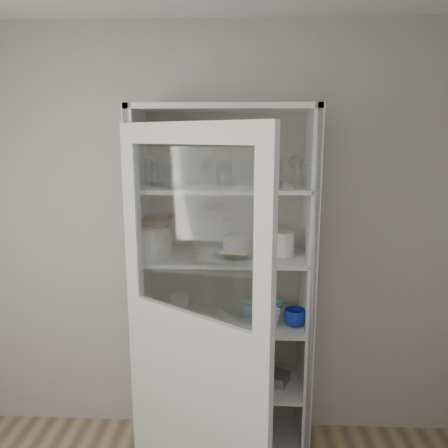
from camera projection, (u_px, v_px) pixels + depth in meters
The scene contains 36 objects.
wall_back at pixel (194, 238), 2.75m from camera, with size 3.60×0.02×2.60m, color #ABABAA.
pantry_cabinet at pixel (224, 302), 2.66m from camera, with size 1.00×0.45×2.10m.
cupboard_door at pixel (193, 356), 2.14m from camera, with size 0.76×0.55×2.00m.
tumbler_0 at pixel (170, 175), 2.32m from camera, with size 0.07×0.07×0.14m, color silver.
tumbler_1 at pixel (169, 175), 2.34m from camera, with size 0.07×0.07×0.14m, color silver.
tumbler_2 at pixel (189, 175), 2.34m from camera, with size 0.07×0.07×0.14m, color silver.
tumbler_3 at pixel (225, 174), 2.30m from camera, with size 0.08×0.08×0.15m, color silver.
tumbler_4 at pixel (224, 174), 2.33m from camera, with size 0.08×0.08×0.15m, color silver.
tumbler_5 at pixel (276, 174), 2.32m from camera, with size 0.08×0.08×0.15m, color silver.
tumbler_6 at pixel (300, 177), 2.31m from camera, with size 0.06×0.06×0.13m, color silver.
tumbler_7 at pixel (152, 172), 2.46m from camera, with size 0.08×0.08×0.15m, color silver.
tumbler_8 at pixel (156, 173), 2.44m from camera, with size 0.07×0.07×0.14m, color silver.
tumbler_9 at pixel (186, 173), 2.46m from camera, with size 0.07×0.07×0.14m, color silver.
tumbler_10 at pixel (224, 174), 2.42m from camera, with size 0.07×0.07×0.14m, color silver.
tumbler_11 at pixel (237, 173), 2.43m from camera, with size 0.07×0.07×0.14m, color silver.
goblet_0 at pixel (158, 170), 2.54m from camera, with size 0.07×0.07×0.16m, color silver, non-canonical shape.
goblet_1 at pixel (201, 169), 2.54m from camera, with size 0.08×0.08×0.17m, color silver, non-canonical shape.
goblet_2 at pixel (256, 168), 2.54m from camera, with size 0.08×0.08×0.18m, color silver, non-canonical shape.
goblet_3 at pixel (295, 168), 2.53m from camera, with size 0.08×0.08×0.18m, color silver, non-canonical shape.
plate_stack_front at pixel (154, 246), 2.50m from camera, with size 0.21×0.21×0.11m, color silver.
plate_stack_back at pixel (157, 242), 2.64m from camera, with size 0.19×0.19×0.08m, color silver.
cream_bowl at pixel (154, 231), 2.49m from camera, with size 0.19×0.19×0.06m, color beige.
terracotta_bowl at pixel (154, 221), 2.47m from camera, with size 0.24×0.24×0.06m, color #523117.
glass_platter at pixel (237, 253), 2.54m from camera, with size 0.29×0.29×0.02m, color silver.
yellow_trivet at pixel (237, 250), 2.54m from camera, with size 0.16×0.16×0.01m, color yellow.
white_ramekin at pixel (237, 244), 2.53m from camera, with size 0.16×0.16×0.07m, color silver.
grey_bowl_stack at pixel (283, 244), 2.50m from camera, with size 0.12×0.12×0.14m, color silver.
mug_blue at pixel (294, 317), 2.51m from camera, with size 0.13×0.13×0.10m, color #0F309F.
mug_teal at pixel (275, 309), 2.64m from camera, with size 0.10×0.10×0.09m, color teal.
mug_white at pixel (271, 318), 2.50m from camera, with size 0.11×0.11×0.10m, color silver.
teal_jar at pixel (250, 308), 2.65m from camera, with size 0.08×0.08×0.10m.
measuring_cups at pixel (166, 321), 2.54m from camera, with size 0.10×0.10×0.04m, color #B3B3B3.
white_canister at pixel (179, 306), 2.62m from camera, with size 0.12×0.12×0.14m, color silver.
cream_dish at pixel (192, 376), 2.66m from camera, with size 0.22×0.22×0.07m, color beige.
tin_box at pixel (271, 377), 2.67m from camera, with size 0.20×0.14×0.06m, color gray.
tumbler_12 at pixel (270, 176), 2.28m from camera, with size 0.07×0.07×0.14m, color silver.
Camera 1 is at (0.31, -1.17, 1.94)m, focal length 35.00 mm.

